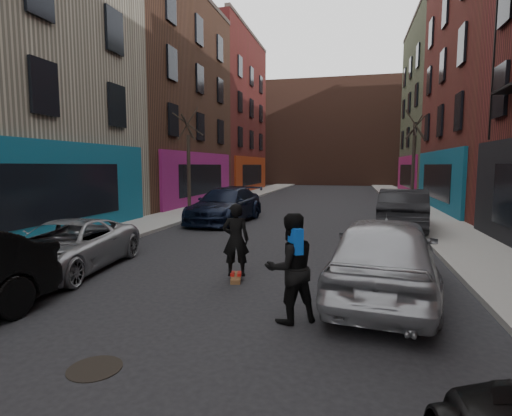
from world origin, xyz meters
The scene contains 14 objects.
sidewalk_left centered at (-6.25, 30.00, 0.07)m, with size 2.50×84.00×0.13m, color gray.
sidewalk_right centered at (6.25, 30.00, 0.07)m, with size 2.50×84.00×0.13m, color gray.
buildings_left centered at (-13.50, 16.00, 8.25)m, with size 12.00×56.00×16.50m, color #571B18.
building_far centered at (0.00, 56.00, 7.00)m, with size 40.00×10.00×14.00m, color #47281E.
tree_left_far centered at (-6.20, 18.00, 3.38)m, with size 2.00×2.00×6.50m, color black, non-canonical shape.
tree_right_far centered at (6.20, 24.00, 3.53)m, with size 2.00×2.00×6.80m, color black, non-canonical shape.
parked_left_far centered at (-4.35, 5.90, 0.64)m, with size 2.11×4.58×1.27m, color #919398.
parked_left_end centered at (-3.20, 15.19, 0.80)m, with size 2.24×5.51×1.60m, color black.
parked_right_far centered at (3.20, 5.75, 0.85)m, with size 2.00×4.98×1.70m, color #94969C.
parked_right_end centered at (4.60, 14.68, 0.85)m, with size 1.80×5.15×1.70m, color black.
skateboard centered at (-0.04, 6.20, 0.05)m, with size 0.22×0.80×0.10m, color brown.
skateboarder centered at (-0.04, 6.20, 0.94)m, with size 0.62×0.40×1.69m, color black.
pedestrian centered at (1.56, 4.03, 0.94)m, with size 1.14×1.09×1.86m.
manhole centered at (-0.68, 1.85, 0.01)m, with size 0.70×0.70×0.01m, color black.
Camera 1 is at (2.53, -2.48, 2.65)m, focal length 28.00 mm.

